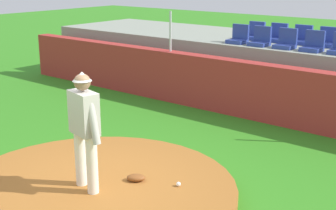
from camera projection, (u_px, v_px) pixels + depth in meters
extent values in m
plane|color=#32841E|center=(93.00, 200.00, 7.43)|extent=(60.00, 60.00, 0.00)
cylinder|color=#A26127|center=(93.00, 193.00, 7.40)|extent=(4.54, 4.54, 0.24)
cylinder|color=white|center=(81.00, 158.00, 7.30)|extent=(0.17, 0.17, 0.90)
cylinder|color=white|center=(92.00, 165.00, 7.03)|extent=(0.17, 0.17, 0.90)
cube|color=#B7B2A8|center=(84.00, 113.00, 6.95)|extent=(0.55, 0.37, 0.65)
cylinder|color=#B7B2A8|center=(75.00, 111.00, 7.16)|extent=(0.30, 0.17, 0.73)
cylinder|color=#B7B2A8|center=(93.00, 120.00, 6.76)|extent=(0.32, 0.18, 0.73)
sphere|color=#8C6647|center=(82.00, 82.00, 6.82)|extent=(0.25, 0.25, 0.25)
cone|color=#B7B2A8|center=(82.00, 76.00, 6.80)|extent=(0.34, 0.34, 0.14)
sphere|color=white|center=(178.00, 184.00, 7.34)|extent=(0.07, 0.07, 0.07)
ellipsoid|color=brown|center=(136.00, 178.00, 7.53)|extent=(0.36, 0.34, 0.11)
cube|color=#A72F2A|center=(260.00, 92.00, 11.25)|extent=(16.70, 0.40, 1.37)
cylinder|color=silver|center=(170.00, 31.00, 12.57)|extent=(0.06, 0.06, 1.08)
cube|color=gray|center=(303.00, 71.00, 13.07)|extent=(16.57, 3.45, 1.58)
cube|color=#2A3E92|center=(237.00, 41.00, 12.72)|extent=(0.48, 0.44, 0.10)
cube|color=#2A3E92|center=(241.00, 32.00, 12.79)|extent=(0.48, 0.08, 0.40)
cube|color=#2A3E92|center=(259.00, 44.00, 12.30)|extent=(0.48, 0.44, 0.10)
cube|color=#2A3E92|center=(263.00, 34.00, 12.36)|extent=(0.48, 0.08, 0.40)
cube|color=#2A3E92|center=(284.00, 47.00, 11.88)|extent=(0.48, 0.44, 0.10)
cube|color=#2A3E92|center=(288.00, 36.00, 11.95)|extent=(0.48, 0.08, 0.40)
cube|color=#2A3E92|center=(311.00, 49.00, 11.46)|extent=(0.48, 0.44, 0.10)
cube|color=#2A3E92|center=(315.00, 38.00, 11.52)|extent=(0.48, 0.08, 0.40)
cube|color=#2A3E92|center=(254.00, 38.00, 13.39)|extent=(0.48, 0.44, 0.10)
cube|color=#2A3E92|center=(257.00, 28.00, 13.45)|extent=(0.48, 0.08, 0.40)
cube|color=#2A3E92|center=(276.00, 40.00, 12.99)|extent=(0.48, 0.44, 0.10)
cube|color=#2A3E92|center=(280.00, 30.00, 13.05)|extent=(0.48, 0.08, 0.40)
cube|color=#2A3E92|center=(300.00, 42.00, 12.57)|extent=(0.48, 0.44, 0.10)
cube|color=#2A3E92|center=(304.00, 32.00, 12.63)|extent=(0.48, 0.08, 0.40)
cube|color=#2A3E92|center=(326.00, 45.00, 12.14)|extent=(0.48, 0.44, 0.10)
cube|color=#2A3E92|center=(329.00, 35.00, 12.20)|extent=(0.48, 0.08, 0.40)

